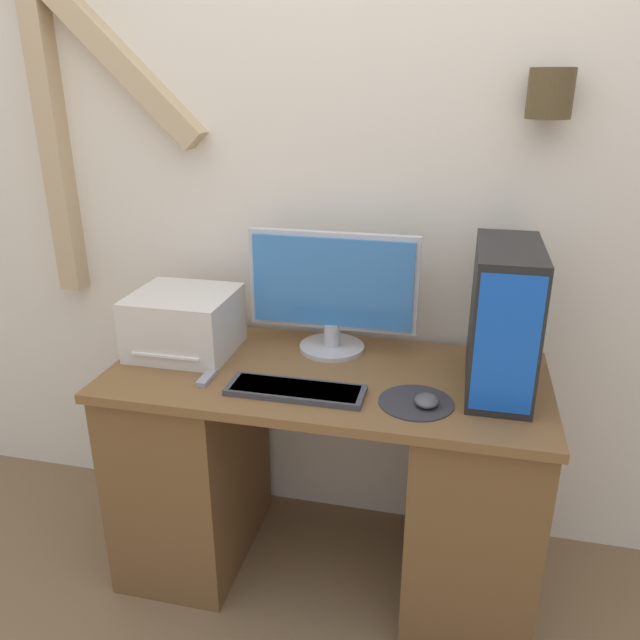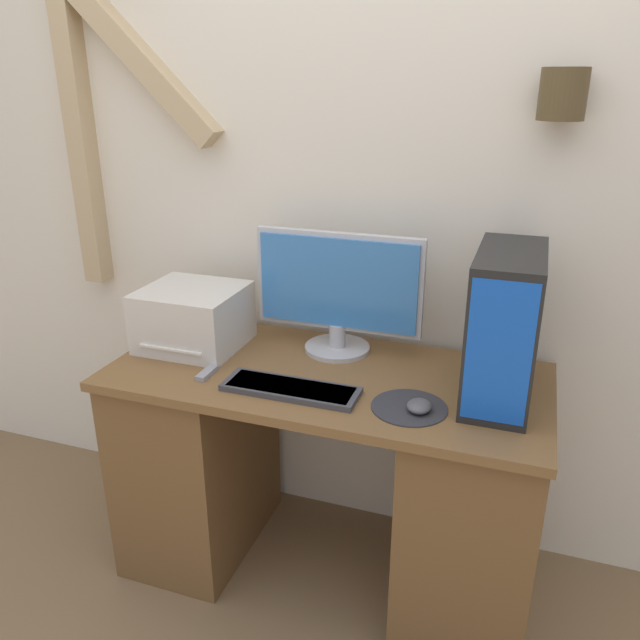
# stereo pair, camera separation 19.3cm
# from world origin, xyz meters

# --- Properties ---
(ground_plane) EXTENTS (12.00, 12.00, 0.00)m
(ground_plane) POSITION_xyz_m (0.00, 0.00, 0.00)
(ground_plane) COLOR brown
(wall_back) EXTENTS (6.40, 0.18, 2.70)m
(wall_back) POSITION_xyz_m (-0.02, 0.69, 1.36)
(wall_back) COLOR silver
(wall_back) RESTS_ON ground_plane
(desk) EXTENTS (1.39, 0.63, 0.78)m
(desk) POSITION_xyz_m (0.00, 0.32, 0.40)
(desk) COLOR brown
(desk) RESTS_ON ground_plane
(monitor) EXTENTS (0.57, 0.22, 0.41)m
(monitor) POSITION_xyz_m (-0.02, 0.50, 1.00)
(monitor) COLOR #B7B7BC
(monitor) RESTS_ON desk
(keyboard) EXTENTS (0.41, 0.13, 0.02)m
(keyboard) POSITION_xyz_m (-0.06, 0.16, 0.79)
(keyboard) COLOR #3D3D42
(keyboard) RESTS_ON desk
(mousepad) EXTENTS (0.22, 0.22, 0.00)m
(mousepad) POSITION_xyz_m (0.30, 0.18, 0.79)
(mousepad) COLOR #2D2D33
(mousepad) RESTS_ON desk
(mouse) EXTENTS (0.07, 0.08, 0.03)m
(mouse) POSITION_xyz_m (0.33, 0.17, 0.80)
(mouse) COLOR #4C4C51
(mouse) RESTS_ON mousepad
(computer_tower) EXTENTS (0.18, 0.41, 0.44)m
(computer_tower) POSITION_xyz_m (0.53, 0.34, 1.00)
(computer_tower) COLOR black
(computer_tower) RESTS_ON desk
(printer) EXTENTS (0.33, 0.32, 0.21)m
(printer) POSITION_xyz_m (-0.51, 0.38, 0.89)
(printer) COLOR beige
(printer) RESTS_ON desk
(remote_control) EXTENTS (0.03, 0.10, 0.02)m
(remote_control) POSITION_xyz_m (-0.35, 0.18, 0.79)
(remote_control) COLOR gray
(remote_control) RESTS_ON desk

